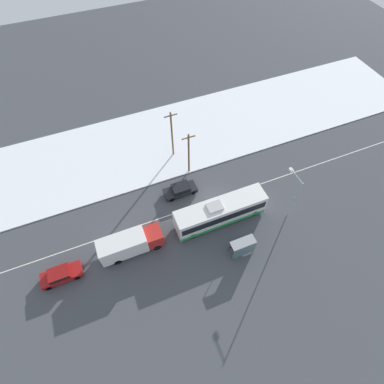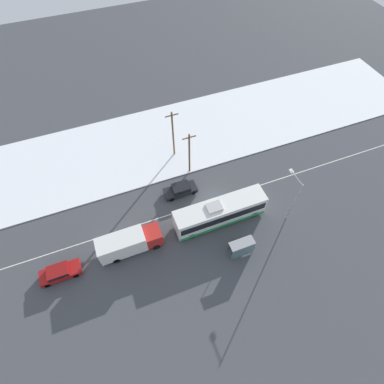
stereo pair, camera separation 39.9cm
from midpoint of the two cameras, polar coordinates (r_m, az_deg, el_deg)
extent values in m
plane|color=#424449|center=(39.50, 3.80, -1.57)|extent=(120.00, 120.00, 0.00)
cube|color=white|center=(47.13, -2.76, 10.70)|extent=(80.00, 14.95, 0.12)
cube|color=silver|center=(39.50, 3.80, -1.56)|extent=(60.00, 0.12, 0.00)
cube|color=white|center=(36.50, 5.10, -3.75)|extent=(11.37, 2.55, 3.04)
cube|color=black|center=(36.19, 5.14, -3.45)|extent=(10.91, 2.57, 1.16)
cube|color=green|center=(37.57, 4.96, -4.75)|extent=(11.25, 2.57, 0.55)
cube|color=#B2B2B2|center=(34.88, 4.02, -2.80)|extent=(1.80, 1.40, 0.24)
cylinder|color=black|center=(38.52, 11.46, -3.99)|extent=(1.00, 0.28, 1.00)
cylinder|color=black|center=(39.47, 9.90, -1.40)|extent=(1.00, 0.28, 1.00)
cylinder|color=black|center=(36.23, -0.20, -8.33)|extent=(1.00, 0.28, 1.00)
cylinder|color=black|center=(37.24, -1.51, -5.44)|extent=(1.00, 0.28, 1.00)
cube|color=silver|center=(35.19, -13.39, -9.94)|extent=(5.39, 2.30, 2.53)
cube|color=red|center=(35.42, -7.62, -8.31)|extent=(1.90, 2.18, 1.97)
cube|color=black|center=(35.13, -6.24, -7.54)|extent=(0.06, 1.96, 0.87)
cylinder|color=black|center=(35.89, -6.94, -10.41)|extent=(0.90, 0.26, 0.90)
cylinder|color=black|center=(36.81, -7.92, -7.71)|extent=(0.90, 0.26, 0.90)
cylinder|color=black|center=(35.98, -14.26, -12.74)|extent=(0.90, 0.26, 0.90)
cylinder|color=black|center=(36.90, -15.00, -9.97)|extent=(0.90, 0.26, 0.90)
cube|color=black|center=(39.67, -2.55, 0.26)|extent=(4.37, 1.80, 0.62)
cube|color=black|center=(39.20, -2.43, 0.83)|extent=(2.27, 1.66, 0.59)
cube|color=black|center=(39.19, -2.43, 0.84)|extent=(2.09, 1.69, 0.47)
cylinder|color=black|center=(39.18, -4.16, -1.45)|extent=(0.64, 0.22, 0.64)
cylinder|color=black|center=(40.06, -4.92, 0.29)|extent=(0.64, 0.22, 0.64)
cylinder|color=black|center=(39.73, 0.00, -0.08)|extent=(0.64, 0.22, 0.64)
cylinder|color=black|center=(40.59, -0.83, 1.61)|extent=(0.64, 0.22, 0.64)
cube|color=maroon|center=(37.20, -23.84, -14.28)|extent=(4.37, 1.80, 0.72)
cube|color=maroon|center=(36.69, -24.34, -13.95)|extent=(2.27, 1.66, 0.53)
cube|color=black|center=(36.68, -24.35, -13.95)|extent=(2.09, 1.69, 0.42)
cylinder|color=black|center=(36.76, -21.30, -14.93)|extent=(0.64, 0.22, 0.64)
cylinder|color=black|center=(37.45, -21.68, -12.76)|extent=(0.64, 0.22, 0.64)
cylinder|color=black|center=(37.52, -25.90, -16.11)|extent=(0.64, 0.22, 0.64)
cylinder|color=black|center=(38.20, -26.16, -13.96)|extent=(0.64, 0.22, 0.64)
cylinder|color=#23232D|center=(36.02, 7.04, -10.23)|extent=(0.12, 0.12, 0.77)
cylinder|color=#23232D|center=(36.08, 7.38, -10.09)|extent=(0.12, 0.12, 0.77)
cube|color=brown|center=(35.42, 7.33, -9.68)|extent=(0.40, 0.22, 0.64)
sphere|color=#8E6647|center=(35.02, 7.41, -9.36)|extent=(0.27, 0.27, 0.27)
cylinder|color=brown|center=(35.38, 6.96, -9.85)|extent=(0.10, 0.10, 0.60)
cylinder|color=brown|center=(35.52, 7.69, -9.56)|extent=(0.10, 0.10, 0.60)
cube|color=gray|center=(34.22, 9.41, -9.44)|extent=(2.87, 1.20, 0.06)
cube|color=slate|center=(35.08, 9.59, -11.06)|extent=(2.76, 0.04, 2.16)
cylinder|color=#474C51|center=(35.09, 6.68, -10.36)|extent=(0.08, 0.08, 2.34)
cylinder|color=#474C51|center=(35.92, 10.72, -8.73)|extent=(0.08, 0.08, 2.34)
cylinder|color=#474C51|center=(34.72, 7.50, -11.90)|extent=(0.08, 0.08, 2.34)
cylinder|color=#474C51|center=(35.56, 11.57, -10.21)|extent=(0.08, 0.08, 2.34)
cylinder|color=#9EA3A8|center=(37.02, 18.57, -1.68)|extent=(0.14, 0.14, 7.06)
cylinder|color=#9EA3A8|center=(34.85, 19.06, 2.79)|extent=(0.10, 2.21, 0.10)
cube|color=silver|center=(35.38, 18.08, 4.04)|extent=(0.36, 0.60, 0.16)
cylinder|color=brown|center=(39.67, -0.92, 7.21)|extent=(0.24, 0.24, 7.05)
cube|color=brown|center=(37.49, -0.98, 10.33)|extent=(1.80, 0.12, 0.12)
cylinder|color=brown|center=(41.74, -4.10, 10.77)|extent=(0.24, 0.24, 7.78)
cube|color=brown|center=(39.46, -4.40, 14.30)|extent=(1.80, 0.12, 0.12)
camera|label=1|loc=(0.20, -90.30, -0.42)|focal=28.00mm
camera|label=2|loc=(0.20, 89.70, 0.42)|focal=28.00mm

